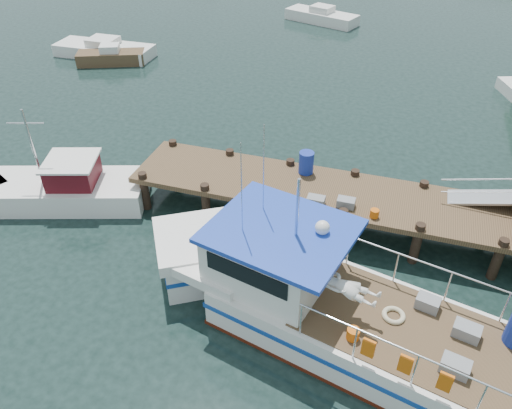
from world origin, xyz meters
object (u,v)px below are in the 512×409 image
(lobster_boat, at_px, (318,299))
(work_boat, at_px, (56,188))
(moored_a, at_px, (104,49))
(moored_rowboat, at_px, (111,57))
(moored_b, at_px, (322,16))
(dock, at_px, (491,197))

(lobster_boat, relative_size, work_boat, 1.60)
(work_boat, xyz_separation_m, moored_a, (-7.14, 15.06, -0.18))
(work_boat, distance_m, moored_rowboat, 15.21)
(moored_a, bearing_deg, lobster_boat, -25.96)
(lobster_boat, bearing_deg, moored_rowboat, 148.22)
(lobster_boat, relative_size, moored_b, 1.98)
(moored_a, distance_m, moored_b, 16.95)
(dock, xyz_separation_m, moored_rowboat, (-21.53, 11.99, -1.79))
(moored_a, bearing_deg, moored_rowboat, -24.56)
(dock, height_order, moored_b, dock)
(work_boat, bearing_deg, moored_rowboat, 95.13)
(lobster_boat, distance_m, moored_b, 30.54)
(work_boat, bearing_deg, dock, -10.78)
(dock, distance_m, moored_rowboat, 24.71)
(moored_rowboat, relative_size, moored_a, 0.67)
(moored_rowboat, bearing_deg, work_boat, -59.44)
(moored_a, height_order, moored_b, moored_b)
(moored_b, bearing_deg, moored_rowboat, -146.05)
(lobster_boat, distance_m, moored_a, 25.57)
(work_boat, bearing_deg, lobster_boat, -33.22)
(work_boat, xyz_separation_m, moored_b, (4.94, 26.96, -0.16))
(moored_rowboat, xyz_separation_m, moored_a, (-1.15, 1.09, -0.01))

